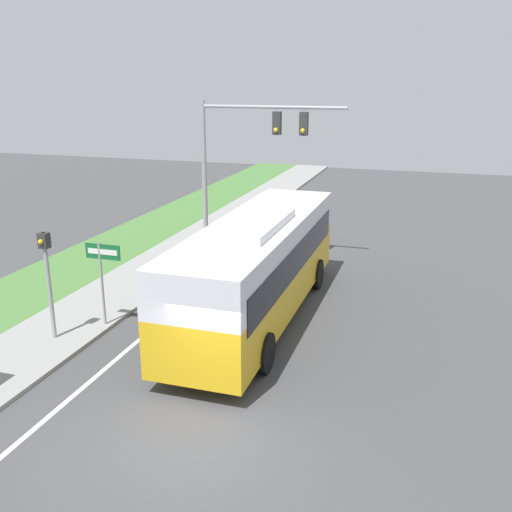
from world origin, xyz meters
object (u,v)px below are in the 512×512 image
(bus, at_px, (258,262))
(street_sign, at_px, (102,269))
(pedestrian_signal, at_px, (47,269))
(signal_gantry, at_px, (244,148))

(bus, bearing_deg, street_sign, -153.45)
(street_sign, bearing_deg, pedestrian_signal, -126.22)
(pedestrian_signal, bearing_deg, street_sign, 53.78)
(signal_gantry, bearing_deg, bus, -67.52)
(street_sign, bearing_deg, bus, 26.55)
(bus, bearing_deg, signal_gantry, 112.48)
(signal_gantry, relative_size, street_sign, 2.39)
(signal_gantry, relative_size, pedestrian_signal, 2.00)
(signal_gantry, height_order, pedestrian_signal, signal_gantry)
(bus, distance_m, street_sign, 4.76)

